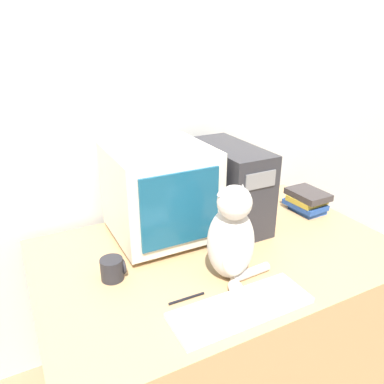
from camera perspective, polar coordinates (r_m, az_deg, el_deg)
The scene contains 9 objects.
wall_back at distance 1.88m, azimuth -4.11°, elevation 11.43°, with size 7.00×0.05×2.50m.
desk at distance 1.84m, azimuth 3.76°, elevation -19.23°, with size 1.49×0.95×0.78m.
crt_monitor at distance 1.63m, azimuth -4.91°, elevation 0.01°, with size 0.42×0.43×0.41m.
computer_tower at distance 1.77m, azimuth 5.68°, elevation 1.03°, with size 0.21×0.46×0.38m.
keyboard at distance 1.31m, azimuth 7.52°, elevation -17.06°, with size 0.49×0.17×0.02m.
cat at distance 1.37m, azimuth 6.08°, elevation -7.02°, with size 0.26×0.25×0.38m.
book_stack at distance 2.01m, azimuth 17.11°, elevation -1.25°, with size 0.16×0.21×0.11m.
pen at distance 1.34m, azimuth -0.83°, elevation -15.91°, with size 0.13×0.01×0.01m.
mug at distance 1.45m, azimuth -11.99°, elevation -11.39°, with size 0.09×0.09×0.08m.
Camera 1 is at (-0.72, -0.69, 1.62)m, focal length 35.00 mm.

